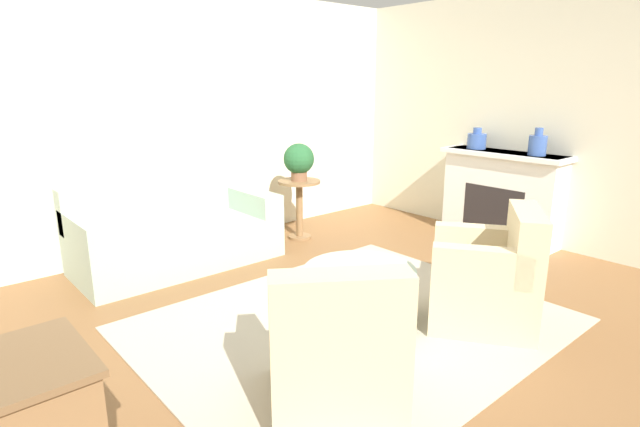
% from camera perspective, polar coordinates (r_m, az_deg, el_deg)
% --- Properties ---
extents(ground_plane, '(16.00, 16.00, 0.00)m').
position_cam_1_polar(ground_plane, '(3.95, 3.69, -12.53)').
color(ground_plane, brown).
extents(wall_back, '(9.25, 0.12, 2.80)m').
position_cam_1_polar(wall_back, '(5.74, -15.55, 10.18)').
color(wall_back, beige).
rests_on(wall_back, ground_plane).
extents(wall_right, '(0.12, 10.01, 2.80)m').
position_cam_1_polar(wall_right, '(6.09, 25.24, 9.57)').
color(wall_right, beige).
rests_on(wall_right, ground_plane).
extents(rug, '(3.04, 2.46, 0.01)m').
position_cam_1_polar(rug, '(3.94, 3.69, -12.47)').
color(rug, '#B2A893').
rests_on(rug, ground_plane).
extents(couch, '(1.97, 0.93, 0.85)m').
position_cam_1_polar(couch, '(5.28, -16.12, -2.29)').
color(couch, '#9EB29E').
rests_on(couch, ground_plane).
extents(armchair_left, '(1.01, 1.02, 0.91)m').
position_cam_1_polar(armchair_left, '(2.87, 1.62, -15.55)').
color(armchair_left, '#C6B289').
rests_on(armchair_left, rug).
extents(armchair_right, '(1.01, 1.02, 0.91)m').
position_cam_1_polar(armchair_right, '(4.02, 18.79, -7.14)').
color(armchair_right, '#C6B289').
rests_on(armchair_right, rug).
extents(ottoman_table, '(0.86, 0.86, 0.43)m').
position_cam_1_polar(ottoman_table, '(3.87, 4.49, -8.44)').
color(ottoman_table, '#9EB29E').
rests_on(ottoman_table, rug).
extents(side_table, '(0.49, 0.49, 0.70)m').
position_cam_1_polar(side_table, '(5.86, -2.38, 1.58)').
color(side_table, olive).
rests_on(side_table, ground_plane).
extents(fireplace, '(0.44, 1.44, 1.04)m').
position_cam_1_polar(fireplace, '(6.17, 20.03, 2.09)').
color(fireplace, white).
rests_on(fireplace, ground_plane).
extents(vase_mantel_near, '(0.22, 0.22, 0.25)m').
position_cam_1_polar(vase_mantel_near, '(6.24, 17.47, 7.97)').
color(vase_mantel_near, '#38569E').
rests_on(vase_mantel_near, fireplace).
extents(vase_mantel_far, '(0.19, 0.19, 0.30)m').
position_cam_1_polar(vase_mantel_far, '(5.89, 23.61, 7.24)').
color(vase_mantel_far, '#38569E').
rests_on(vase_mantel_far, fireplace).
extents(potted_plant_on_side_table, '(0.35, 0.35, 0.43)m').
position_cam_1_polar(potted_plant_on_side_table, '(5.78, -2.43, 6.12)').
color(potted_plant_on_side_table, brown).
rests_on(potted_plant_on_side_table, side_table).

